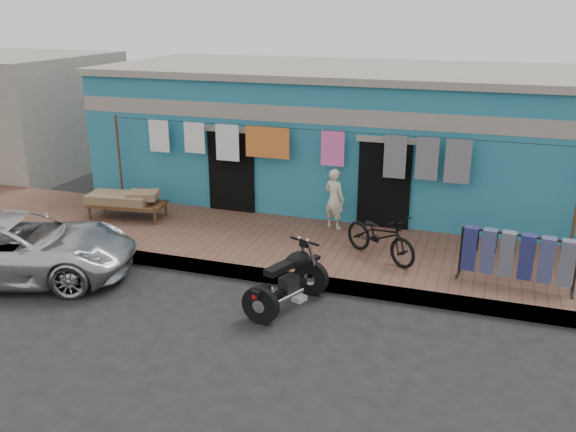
# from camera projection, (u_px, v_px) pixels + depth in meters

# --- Properties ---
(ground) EXTENTS (80.00, 80.00, 0.00)m
(ground) POSITION_uv_depth(u_px,v_px,m) (247.00, 324.00, 9.57)
(ground) COLOR black
(ground) RESTS_ON ground
(sidewalk) EXTENTS (28.00, 3.00, 0.25)m
(sidewalk) POSITION_uv_depth(u_px,v_px,m) (304.00, 249.00, 12.22)
(sidewalk) COLOR brown
(sidewalk) RESTS_ON ground
(curb) EXTENTS (28.00, 0.10, 0.25)m
(curb) POSITION_uv_depth(u_px,v_px,m) (280.00, 278.00, 10.92)
(curb) COLOR gray
(curb) RESTS_ON ground
(building) EXTENTS (12.20, 5.20, 3.36)m
(building) POSITION_uv_depth(u_px,v_px,m) (352.00, 135.00, 15.29)
(building) COLOR teal
(building) RESTS_ON ground
(neighbor_left) EXTENTS (6.00, 5.00, 3.40)m
(neighbor_left) POSITION_uv_depth(u_px,v_px,m) (0.00, 112.00, 18.63)
(neighbor_left) COLOR #9E9384
(neighbor_left) RESTS_ON ground
(clothesline) EXTENTS (10.06, 0.06, 2.10)m
(clothesline) POSITION_uv_depth(u_px,v_px,m) (306.00, 152.00, 12.90)
(clothesline) COLOR brown
(clothesline) RESTS_ON sidewalk
(car) EXTENTS (4.75, 3.35, 1.22)m
(car) POSITION_uv_depth(u_px,v_px,m) (15.00, 247.00, 11.03)
(car) COLOR silver
(car) RESTS_ON ground
(seated_person) EXTENTS (0.55, 0.46, 1.30)m
(seated_person) POSITION_uv_depth(u_px,v_px,m) (334.00, 199.00, 12.82)
(seated_person) COLOR beige
(seated_person) RESTS_ON sidewalk
(bicycle) EXTENTS (1.73, 1.41, 1.09)m
(bicycle) POSITION_uv_depth(u_px,v_px,m) (381.00, 231.00, 11.28)
(bicycle) COLOR black
(bicycle) RESTS_ON sidewalk
(motorcycle) EXTENTS (1.66, 2.03, 1.06)m
(motorcycle) POSITION_uv_depth(u_px,v_px,m) (287.00, 278.00, 9.92)
(motorcycle) COLOR black
(motorcycle) RESTS_ON ground
(charpoy) EXTENTS (1.95, 1.26, 0.59)m
(charpoy) POSITION_uv_depth(u_px,v_px,m) (128.00, 205.00, 13.58)
(charpoy) COLOR brown
(charpoy) RESTS_ON sidewalk
(jeans_rack) EXTENTS (2.03, 0.81, 0.93)m
(jeans_rack) POSITION_uv_depth(u_px,v_px,m) (517.00, 258.00, 10.26)
(jeans_rack) COLOR black
(jeans_rack) RESTS_ON sidewalk
(litter_a) EXTENTS (0.20, 0.20, 0.07)m
(litter_a) POSITION_uv_depth(u_px,v_px,m) (268.00, 290.00, 10.67)
(litter_a) COLOR silver
(litter_a) RESTS_ON ground
(litter_b) EXTENTS (0.16, 0.19, 0.08)m
(litter_b) POSITION_uv_depth(u_px,v_px,m) (273.00, 296.00, 10.40)
(litter_b) COLOR silver
(litter_b) RESTS_ON ground
(litter_c) EXTENTS (0.25, 0.27, 0.09)m
(litter_c) POSITION_uv_depth(u_px,v_px,m) (299.00, 298.00, 10.32)
(litter_c) COLOR silver
(litter_c) RESTS_ON ground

